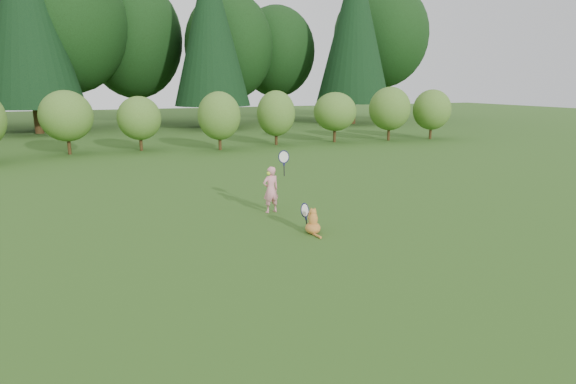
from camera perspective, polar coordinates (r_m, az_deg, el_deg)
name	(u,v)px	position (r m, az deg, el deg)	size (l,w,h in m)	color
ground	(294,236)	(9.52, 0.73, -5.20)	(100.00, 100.00, 0.00)	#2E4C15
shrub_row	(177,119)	(21.68, -13.03, 8.41)	(28.00, 3.00, 2.80)	#456920
woodland_backdrop	(143,4)	(31.85, -16.85, 20.53)	(48.00, 10.00, 15.00)	black
child	(271,189)	(11.08, -2.00, 0.42)	(0.62, 0.35, 1.62)	pink
cat	(313,220)	(9.63, 2.93, -3.34)	(0.50, 0.75, 0.72)	#C26525
tennis_ball	(269,173)	(10.39, -2.32, 2.21)	(0.08, 0.08, 0.08)	#BBDA19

